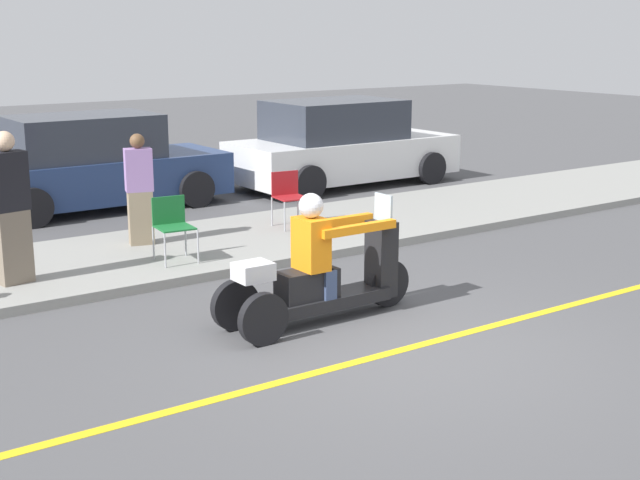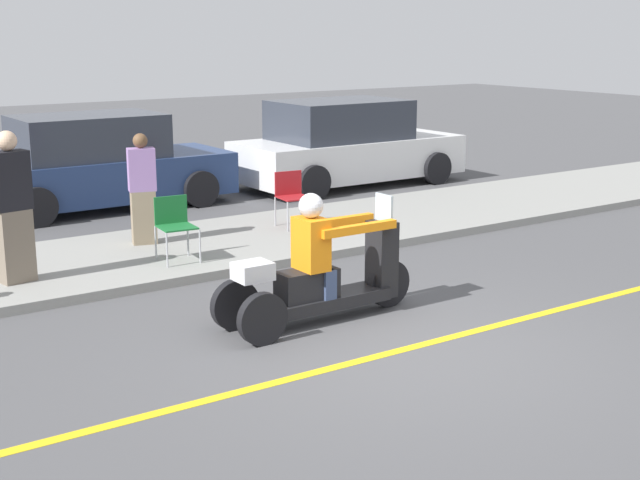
% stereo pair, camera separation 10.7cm
% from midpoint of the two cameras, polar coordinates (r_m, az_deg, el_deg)
% --- Properties ---
extents(ground_plane, '(60.00, 60.00, 0.00)m').
position_cam_midpoint_polar(ground_plane, '(8.79, 5.10, -6.98)').
color(ground_plane, '#4C4C4F').
extents(lane_stripe, '(24.00, 0.12, 0.01)m').
position_cam_midpoint_polar(lane_stripe, '(8.67, 4.16, -7.22)').
color(lane_stripe, gold).
rests_on(lane_stripe, ground).
extents(sidewalk_strip, '(28.00, 2.80, 0.12)m').
position_cam_midpoint_polar(sidewalk_strip, '(12.47, -8.63, -0.60)').
color(sidewalk_strip, gray).
rests_on(sidewalk_strip, ground).
extents(motorcycle_trike, '(2.34, 0.65, 1.40)m').
position_cam_midpoint_polar(motorcycle_trike, '(9.41, -0.32, -2.30)').
color(motorcycle_trike, black).
rests_on(motorcycle_trike, ground).
extents(spectator_mid_group, '(0.41, 0.31, 1.54)m').
position_cam_midpoint_polar(spectator_mid_group, '(12.51, -11.72, 3.06)').
color(spectator_mid_group, gray).
rests_on(spectator_mid_group, sidewalk_strip).
extents(spectator_near_curb, '(0.46, 0.32, 1.79)m').
position_cam_midpoint_polar(spectator_near_curb, '(10.97, -19.50, 1.77)').
color(spectator_near_curb, '#726656').
rests_on(spectator_near_curb, sidewalk_strip).
extents(folding_chair_set_back, '(0.51, 0.51, 0.82)m').
position_cam_midpoint_polar(folding_chair_set_back, '(13.44, -2.27, 3.02)').
color(folding_chair_set_back, '#A5A8AD').
rests_on(folding_chair_set_back, sidewalk_strip).
extents(folding_chair_curbside, '(0.51, 0.51, 0.82)m').
position_cam_midpoint_polar(folding_chair_curbside, '(11.59, -9.71, 1.15)').
color(folding_chair_curbside, '#A5A8AD').
rests_on(folding_chair_curbside, sidewalk_strip).
extents(parked_car_lot_center, '(4.39, 1.94, 1.62)m').
position_cam_midpoint_polar(parked_car_lot_center, '(15.75, -14.50, 4.64)').
color(parked_car_lot_center, navy).
rests_on(parked_car_lot_center, ground).
extents(parked_car_lot_right, '(4.54, 2.10, 1.68)m').
position_cam_midpoint_polar(parked_car_lot_right, '(17.64, 1.15, 6.06)').
color(parked_car_lot_right, silver).
rests_on(parked_car_lot_right, ground).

